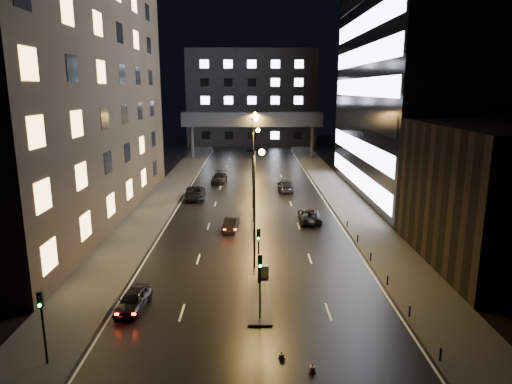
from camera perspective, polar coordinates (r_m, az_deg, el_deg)
ground at (r=70.08m, az=-0.41°, el=0.52°), size 160.00×160.00×0.00m
sidewalk_left at (r=66.32m, az=-11.25°, el=-0.37°), size 5.00×110.00×0.15m
sidewalk_right at (r=66.42m, az=10.46°, el=-0.32°), size 5.00×110.00×0.15m
building_left at (r=57.22m, az=-24.62°, el=16.80°), size 15.00×48.00×40.00m
building_right_low at (r=43.52m, az=27.13°, el=-0.42°), size 10.00×18.00×12.00m
building_right_glass at (r=69.67m, az=21.77°, el=18.19°), size 20.00×36.00×45.00m
building_far at (r=126.50m, az=-0.53°, el=11.70°), size 34.00×14.00×25.00m
skybridge at (r=98.70m, az=-0.49°, el=8.98°), size 30.00×3.00×10.00m
median_island at (r=33.89m, az=0.39°, el=-13.13°), size 1.60×8.00×0.15m
traffic_signal_near at (r=35.02m, az=0.33°, el=-6.89°), size 0.28×0.34×4.40m
traffic_signal_far at (r=29.90m, az=0.51°, el=-10.44°), size 0.28×0.34×4.40m
traffic_signal_corner at (r=27.82m, az=-25.17°, el=-13.94°), size 0.28×0.34×4.40m
bollard_row at (r=39.26m, az=15.07°, el=-9.25°), size 0.12×25.12×0.90m
streetlight_near at (r=37.43m, az=0.03°, el=-0.16°), size 1.45×0.50×10.15m
streetlight_mid_a at (r=57.10m, az=-0.20°, el=4.34°), size 1.45×0.50×10.15m
streetlight_mid_b at (r=76.94m, az=-0.32°, el=6.52°), size 1.45×0.50×10.15m
streetlight_far at (r=96.84m, az=-0.39°, el=7.81°), size 1.45×0.50×10.15m
car_away_a at (r=33.32m, az=-15.08°, el=-12.87°), size 2.12×4.30×1.41m
car_away_b at (r=49.22m, az=-3.18°, el=-4.05°), size 1.81×4.07×1.30m
car_away_c at (r=63.31m, az=-7.66°, el=-0.18°), size 3.02×5.98×1.62m
car_away_d at (r=74.04m, az=-4.61°, el=1.77°), size 2.54×5.60×1.59m
car_toward_a at (r=52.54m, az=6.70°, el=-2.95°), size 2.50×5.23×1.44m
car_toward_b at (r=67.98m, az=3.71°, el=0.81°), size 2.41×5.67×1.63m
utility_cabinet at (r=36.79m, az=0.93°, el=-9.92°), size 0.84×0.57×1.08m
cone_a at (r=27.30m, az=3.22°, el=-19.69°), size 0.51×0.51×0.47m
cone_b at (r=26.33m, az=7.07°, el=-20.99°), size 0.44×0.44×0.57m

